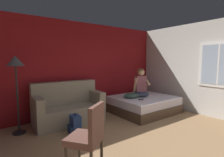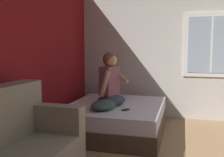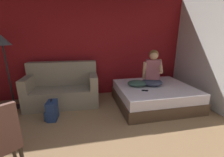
{
  "view_description": "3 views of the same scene",
  "coord_description": "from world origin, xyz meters",
  "px_view_note": "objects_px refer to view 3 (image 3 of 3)",
  "views": [
    {
      "loc": [
        -2.32,
        -1.7,
        1.6
      ],
      "look_at": [
        0.41,
        2.04,
        1.11
      ],
      "focal_mm": 28.0,
      "sensor_mm": 36.0,
      "label": 1
    },
    {
      "loc": [
        -2.63,
        0.93,
        1.43
      ],
      "look_at": [
        0.73,
        1.84,
        1.02
      ],
      "focal_mm": 42.0,
      "sensor_mm": 36.0,
      "label": 2
    },
    {
      "loc": [
        -0.16,
        -1.21,
        1.68
      ],
      "look_at": [
        0.49,
        1.87,
        0.77
      ],
      "focal_mm": 24.0,
      "sensor_mm": 36.0,
      "label": 3
    }
  ],
  "objects_px": {
    "person_seated": "(152,71)",
    "cell_phone": "(145,90)",
    "bed": "(154,95)",
    "couch": "(63,89)",
    "throw_pillow": "(137,83)",
    "floor_lamp": "(3,48)",
    "backpack": "(52,111)"
  },
  "relations": [
    {
      "from": "throw_pillow",
      "to": "backpack",
      "type": "bearing_deg",
      "value": -170.36
    },
    {
      "from": "throw_pillow",
      "to": "floor_lamp",
      "type": "height_order",
      "value": "floor_lamp"
    },
    {
      "from": "throw_pillow",
      "to": "floor_lamp",
      "type": "distance_m",
      "value": 3.11
    },
    {
      "from": "couch",
      "to": "cell_phone",
      "type": "bearing_deg",
      "value": -22.67
    },
    {
      "from": "bed",
      "to": "backpack",
      "type": "xyz_separation_m",
      "value": [
        -2.39,
        -0.25,
        -0.04
      ]
    },
    {
      "from": "cell_phone",
      "to": "floor_lamp",
      "type": "bearing_deg",
      "value": -80.18
    },
    {
      "from": "person_seated",
      "to": "cell_phone",
      "type": "height_order",
      "value": "person_seated"
    },
    {
      "from": "bed",
      "to": "backpack",
      "type": "distance_m",
      "value": 2.4
    },
    {
      "from": "bed",
      "to": "cell_phone",
      "type": "height_order",
      "value": "cell_phone"
    },
    {
      "from": "couch",
      "to": "person_seated",
      "type": "bearing_deg",
      "value": -11.51
    },
    {
      "from": "couch",
      "to": "cell_phone",
      "type": "distance_m",
      "value": 2.01
    },
    {
      "from": "cell_phone",
      "to": "floor_lamp",
      "type": "distance_m",
      "value": 3.24
    },
    {
      "from": "person_seated",
      "to": "cell_phone",
      "type": "xyz_separation_m",
      "value": [
        -0.32,
        -0.33,
        -0.35
      ]
    },
    {
      "from": "bed",
      "to": "backpack",
      "type": "height_order",
      "value": "bed"
    },
    {
      "from": "couch",
      "to": "backpack",
      "type": "xyz_separation_m",
      "value": [
        -0.16,
        -0.77,
        -0.2
      ]
    },
    {
      "from": "throw_pillow",
      "to": "cell_phone",
      "type": "relative_size",
      "value": 3.33
    },
    {
      "from": "couch",
      "to": "person_seated",
      "type": "height_order",
      "value": "person_seated"
    },
    {
      "from": "person_seated",
      "to": "backpack",
      "type": "bearing_deg",
      "value": -172.1
    },
    {
      "from": "bed",
      "to": "floor_lamp",
      "type": "height_order",
      "value": "floor_lamp"
    },
    {
      "from": "person_seated",
      "to": "floor_lamp",
      "type": "height_order",
      "value": "floor_lamp"
    },
    {
      "from": "bed",
      "to": "couch",
      "type": "distance_m",
      "value": 2.29
    },
    {
      "from": "person_seated",
      "to": "throw_pillow",
      "type": "relative_size",
      "value": 1.82
    },
    {
      "from": "couch",
      "to": "backpack",
      "type": "height_order",
      "value": "couch"
    },
    {
      "from": "cell_phone",
      "to": "person_seated",
      "type": "bearing_deg",
      "value": 159.23
    },
    {
      "from": "bed",
      "to": "couch",
      "type": "relative_size",
      "value": 1.06
    },
    {
      "from": "couch",
      "to": "throw_pillow",
      "type": "distance_m",
      "value": 1.86
    },
    {
      "from": "bed",
      "to": "throw_pillow",
      "type": "height_order",
      "value": "throw_pillow"
    },
    {
      "from": "couch",
      "to": "backpack",
      "type": "bearing_deg",
      "value": -101.99
    },
    {
      "from": "couch",
      "to": "person_seated",
      "type": "distance_m",
      "value": 2.27
    },
    {
      "from": "person_seated",
      "to": "backpack",
      "type": "distance_m",
      "value": 2.45
    },
    {
      "from": "person_seated",
      "to": "throw_pillow",
      "type": "height_order",
      "value": "person_seated"
    },
    {
      "from": "person_seated",
      "to": "backpack",
      "type": "relative_size",
      "value": 1.91
    }
  ]
}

